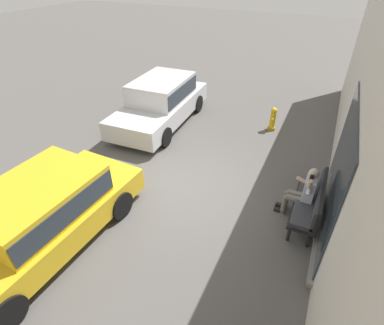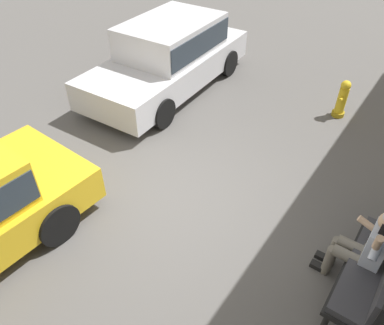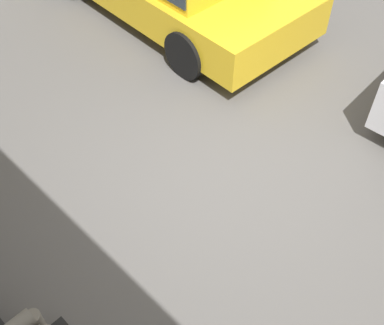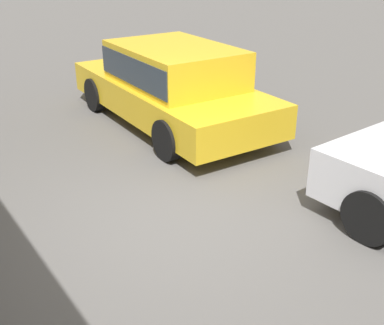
# 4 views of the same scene
# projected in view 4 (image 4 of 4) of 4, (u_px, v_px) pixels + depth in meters

# --- Properties ---
(ground_plane) EXTENTS (60.00, 60.00, 0.00)m
(ground_plane) POSITION_uv_depth(u_px,v_px,m) (169.00, 221.00, 5.69)
(ground_plane) COLOR #565451
(parked_car_mid) EXTENTS (4.55, 2.08, 1.42)m
(parked_car_mid) POSITION_uv_depth(u_px,v_px,m) (172.00, 82.00, 8.39)
(parked_car_mid) COLOR gold
(parked_car_mid) RESTS_ON ground_plane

